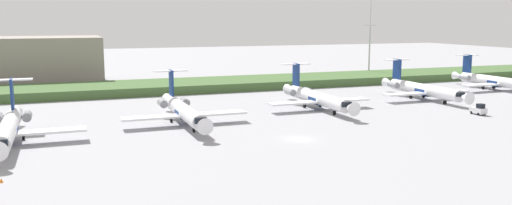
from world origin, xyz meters
name	(u,v)px	position (x,y,z in m)	size (l,w,h in m)	color
ground_plane	(239,109)	(0.00, 30.00, 0.00)	(500.00, 500.00, 0.00)	#939399
grass_berm	(199,85)	(0.00, 64.91, 1.14)	(320.00, 20.00, 2.28)	#426033
regional_jet_second	(8,128)	(-43.40, 13.02, 2.54)	(22.81, 31.00, 9.00)	white
regional_jet_third	(183,110)	(-14.66, 18.90, 2.54)	(22.81, 31.00, 9.00)	white
regional_jet_fourth	(316,97)	(15.70, 24.83, 2.54)	(22.81, 31.00, 9.00)	white
regional_jet_fifth	(422,89)	(45.71, 27.91, 2.54)	(22.81, 31.00, 9.00)	white
regional_jet_sixth	(494,81)	(74.99, 35.11, 2.54)	(22.81, 31.00, 9.00)	white
antenna_mast	(370,45)	(59.85, 73.41, 10.85)	(4.40, 0.50, 26.27)	#B2B2B7
baggage_tug	(479,110)	(43.25, 7.08, 1.00)	(1.72, 3.20, 2.30)	silver
safety_cone_mid_marker	(1,180)	(-42.60, -8.17, 0.28)	(0.44, 0.44, 0.55)	orange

